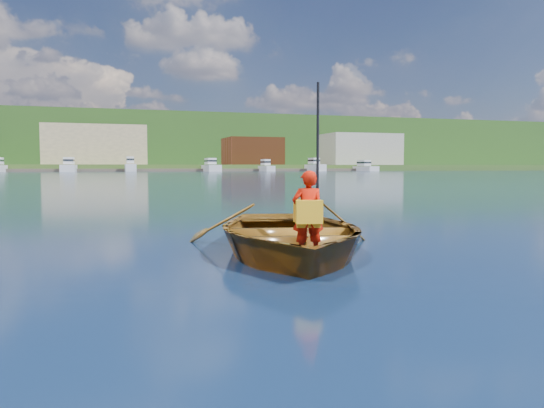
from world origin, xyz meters
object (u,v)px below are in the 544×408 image
at_px(dock, 112,170).
at_px(rowboat, 288,234).
at_px(child_paddler, 308,213).
at_px(marina_yachts, 124,167).

bearing_deg(dock, rowboat, -89.28).
distance_m(rowboat, child_paddler, 0.99).
relative_size(child_paddler, marina_yachts, 0.02).
bearing_deg(dock, marina_yachts, -55.19).
bearing_deg(marina_yachts, dock, 124.81).
bearing_deg(rowboat, marina_yachts, 89.44).
height_order(dock, marina_yachts, marina_yachts).
relative_size(rowboat, child_paddler, 2.15).
distance_m(child_paddler, marina_yachts, 144.92).
bearing_deg(marina_yachts, rowboat, -90.56).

